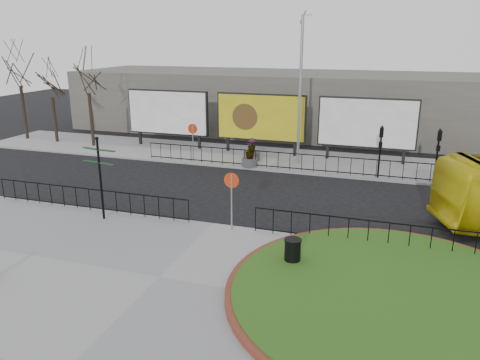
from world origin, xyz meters
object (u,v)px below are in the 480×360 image
at_px(lamp_post, 300,89).
at_px(fingerpost_sign, 100,170).
at_px(litter_bin, 292,252).
at_px(planter_a, 252,153).
at_px(billboard_mid, 261,118).
at_px(planter_b, 250,158).

bearing_deg(lamp_post, fingerpost_sign, -117.73).
bearing_deg(fingerpost_sign, lamp_post, 75.26).
distance_m(litter_bin, planter_a, 14.91).
relative_size(lamp_post, litter_bin, 9.18).
bearing_deg(billboard_mid, litter_bin, -70.52).
height_order(billboard_mid, planter_b, billboard_mid).
bearing_deg(fingerpost_sign, litter_bin, 1.50).
xyz_separation_m(fingerpost_sign, planter_a, (3.25, 12.00, -1.77)).
distance_m(lamp_post, fingerpost_sign, 13.78).
height_order(fingerpost_sign, planter_b, fingerpost_sign).
xyz_separation_m(billboard_mid, fingerpost_sign, (-3.30, -13.97, -0.25)).
bearing_deg(litter_bin, planter_b, 113.40).
relative_size(planter_a, planter_b, 0.96).
distance_m(billboard_mid, litter_bin, 16.85).
xyz_separation_m(lamp_post, fingerpost_sign, (-6.31, -12.00, -2.47)).
height_order(billboard_mid, fingerpost_sign, billboard_mid).
height_order(lamp_post, litter_bin, lamp_post).
bearing_deg(billboard_mid, lamp_post, -33.25).
relative_size(billboard_mid, planter_a, 4.28).
relative_size(litter_bin, planter_b, 0.67).
height_order(lamp_post, planter_a, lamp_post).
distance_m(fingerpost_sign, planter_a, 12.56).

